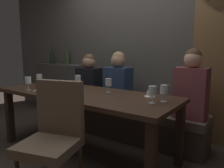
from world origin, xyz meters
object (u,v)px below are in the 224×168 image
Objects in this scene: dessert_plate at (44,90)px; wine_glass_near_right at (28,81)px; diner_bearded at (118,80)px; fork_on_table at (49,93)px; wine_glass_center_front at (164,90)px; wine_bottle_pale_label at (67,58)px; chair_near_side at (54,132)px; wine_glass_center_back at (153,91)px; dining_table at (85,100)px; wine_glass_end_left at (39,78)px; diner_far_end at (191,85)px; wine_glass_far_right at (109,83)px; diner_redhead at (89,78)px; wine_glass_end_right at (78,79)px; espresso_cup at (150,94)px; banquette_bench at (117,119)px; wine_bottle_dark_red at (52,58)px.

wine_glass_near_right is at bearing -165.47° from dessert_plate.
fork_on_table is at bearing -110.38° from diner_bearded.
wine_bottle_pale_label is at bearing 157.83° from wine_glass_center_front.
chair_near_side is 5.76× the size of fork_on_table.
fork_on_table is (-1.19, -0.24, -0.11)m from wine_glass_center_back.
dining_table is 13.41× the size of wine_glass_end_left.
dessert_plate is (-1.49, -0.89, -0.08)m from diner_far_end.
wine_bottle_pale_label is (-2.43, 0.38, 0.24)m from diner_far_end.
fork_on_table is (-0.55, -0.42, -0.11)m from wine_glass_far_right.
diner_redhead is 0.53m from wine_glass_end_right.
espresso_cup is at bearing -123.71° from diner_far_end.
wine_glass_end_left is at bearing -179.52° from dining_table.
diner_far_end reaches higher than banquette_bench.
wine_bottle_dark_red is 1.99× the size of wine_glass_center_front.
diner_redhead is (-0.53, -0.01, 0.56)m from banquette_bench.
wine_glass_end_left reaches higher than dessert_plate.
wine_glass_end_right is 0.47m from fork_on_table.
wine_glass_far_right reaches higher than fork_on_table.
wine_bottle_pale_label is 1.99× the size of wine_glass_end_right.
diner_redhead is at bearing 94.10° from dessert_plate.
wine_glass_far_right is 0.96× the size of fork_on_table.
diner_redhead reaches higher than espresso_cup.
diner_far_end is at bearing 33.59° from dining_table.
wine_glass_end_left is 0.96× the size of fork_on_table.
diner_redhead is 4.40× the size of wine_glass_far_right.
diner_redhead is at bearing -23.23° from wine_bottle_pale_label.
diner_redhead is (-0.53, 0.69, 0.14)m from dining_table.
diner_bearded is at bearing 111.98° from wine_glass_far_right.
espresso_cup reaches higher than dining_table.
diner_redhead is 0.99m from wine_bottle_pale_label.
chair_near_side is 1.06m from espresso_cup.
wine_glass_end_right is 1.00× the size of wine_glass_near_right.
wine_bottle_pale_label reaches higher than diner_far_end.
wine_bottle_dark_red reaches higher than espresso_cup.
wine_glass_center_back is 0.14m from wine_glass_center_front.
diner_redhead is 6.01× the size of espresso_cup.
chair_near_side is at bearing -128.25° from wine_glass_center_back.
wine_glass_center_back is 1.00× the size of wine_glass_end_left.
diner_redhead reaches higher than wine_glass_center_back.
diner_bearded is 0.84m from espresso_cup.
diner_far_end is at bearing 80.18° from wine_glass_center_front.
chair_near_side is at bearing -44.93° from fork_on_table.
wine_bottle_dark_red is 0.37m from wine_bottle_pale_label.
wine_glass_near_right is (-1.73, -0.95, 0.02)m from diner_far_end.
diner_bearded is 0.99m from fork_on_table.
diner_bearded reaches higher than diner_redhead.
wine_bottle_pale_label is at bearing 117.88° from wine_glass_near_right.
wine_glass_end_left is (-0.84, -0.69, 0.04)m from diner_bearded.
espresso_cup is (0.71, -0.45, -0.04)m from diner_bearded.
espresso_cup reaches higher than fork_on_table.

